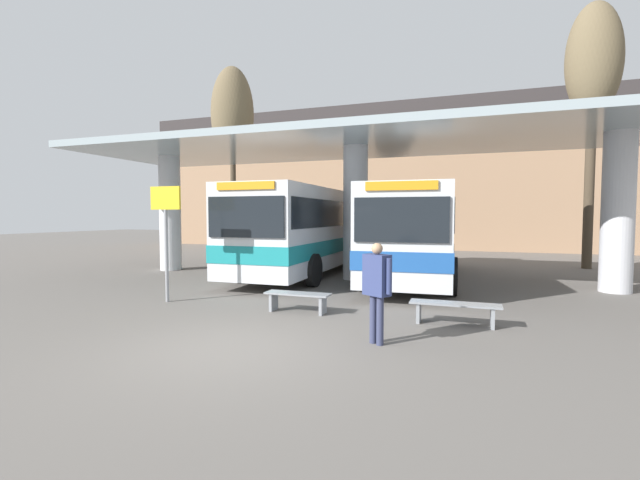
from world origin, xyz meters
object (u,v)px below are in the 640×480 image
Objects in this scene: transit_bus_left_bay at (311,227)px; waiting_bench_near_pillar at (455,308)px; waiting_bench_mid_platform at (298,298)px; poplar_tree_behind_right at (232,116)px; pedestrian_waiting at (377,283)px; transit_bus_center_bay at (415,230)px; info_sign_platform at (166,220)px; poplar_tree_behind_left at (594,66)px.

transit_bus_left_bay is 5.93× the size of waiting_bench_near_pillar.
poplar_tree_behind_right is (-8.47, 11.44, 7.33)m from waiting_bench_mid_platform.
waiting_bench_near_pillar is 1.02× the size of pedestrian_waiting.
transit_bus_center_bay is at bearing 103.67° from waiting_bench_near_pillar.
poplar_tree_behind_right is (-4.76, 11.42, 5.52)m from info_sign_platform.
transit_bus_left_bay reaches higher than info_sign_platform.
pedestrian_waiting is 0.17× the size of poplar_tree_behind_right.
poplar_tree_behind_right is (-10.71, 13.27, 6.58)m from pedestrian_waiting.
poplar_tree_behind_right is at bearing -28.20° from transit_bus_center_bay.
waiting_bench_mid_platform is (2.21, -6.79, -1.47)m from transit_bus_left_bay.
pedestrian_waiting reaches higher than waiting_bench_near_pillar.
waiting_bench_mid_platform is at bearing 180.00° from waiting_bench_near_pillar.
transit_bus_left_bay is at bearing 130.11° from waiting_bench_near_pillar.
info_sign_platform is 6.32m from pedestrian_waiting.
poplar_tree_behind_left reaches higher than transit_bus_center_bay.
poplar_tree_behind_right is at bearing -37.26° from transit_bus_left_bay.
transit_bus_center_bay reaches higher than pedestrian_waiting.
transit_bus_center_bay is 3.46× the size of info_sign_platform.
poplar_tree_behind_right is (-10.39, 4.95, 5.91)m from transit_bus_center_bay.
transit_bus_center_bay reaches higher than info_sign_platform.
waiting_bench_near_pillar is 1.17× the size of waiting_bench_mid_platform.
transit_bus_left_bay is at bearing 77.59° from info_sign_platform.
info_sign_platform is 18.12m from poplar_tree_behind_left.
waiting_bench_near_pillar is (5.72, -6.79, -1.46)m from transit_bus_left_bay.
poplar_tree_behind_right is at bearing 136.31° from waiting_bench_near_pillar.
pedestrian_waiting is 16.72m from poplar_tree_behind_left.
transit_bus_left_bay is 7.29m from waiting_bench_mid_platform.
transit_bus_left_bay is at bearing -155.11° from poplar_tree_behind_left.
transit_bus_left_bay reaches higher than pedestrian_waiting.
pedestrian_waiting is (-1.26, -1.84, 0.74)m from waiting_bench_near_pillar.
waiting_bench_mid_platform is 0.51× the size of info_sign_platform.
poplar_tree_behind_left reaches higher than pedestrian_waiting.
waiting_bench_mid_platform is 4.12m from info_sign_platform.
transit_bus_left_bay is 4.15m from transit_bus_center_bay.
transit_bus_center_bay is 10.82m from poplar_tree_behind_left.
transit_bus_center_bay is at bearing 48.96° from info_sign_platform.
waiting_bench_near_pillar is 15.18m from poplar_tree_behind_left.
waiting_bench_near_pillar is at bearing -43.69° from poplar_tree_behind_right.
poplar_tree_behind_right is at bearing 112.64° from info_sign_platform.
transit_bus_center_bay is 8.59m from info_sign_platform.
poplar_tree_behind_left is (10.74, 4.99, 6.69)m from transit_bus_left_bay.
waiting_bench_near_pillar is (1.58, -6.49, -1.42)m from transit_bus_center_bay.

